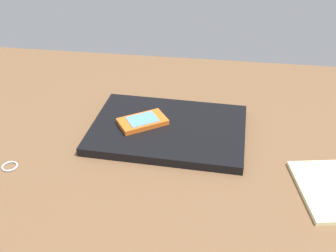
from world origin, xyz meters
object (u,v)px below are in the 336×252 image
cell_phone_on_laptop (142,123)px  notepad (335,190)px  key_ring (10,166)px  laptop_closed (168,130)px

cell_phone_on_laptop → notepad: 39.59cm
key_ring → laptop_closed: bearing=-151.3°
notepad → key_ring: size_ratio=5.12×
cell_phone_on_laptop → notepad: cell_phone_on_laptop is taller
laptop_closed → notepad: 34.43cm
laptop_closed → notepad: size_ratio=2.06×
laptop_closed → notepad: (-31.64, 13.55, -0.51)cm
notepad → key_ring: bearing=-9.1°
laptop_closed → key_ring: laptop_closed is taller
laptop_closed → notepad: bearing=159.0°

